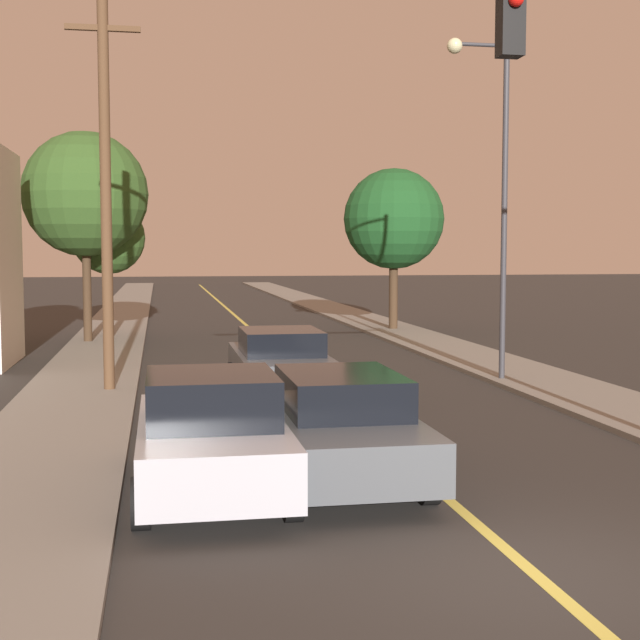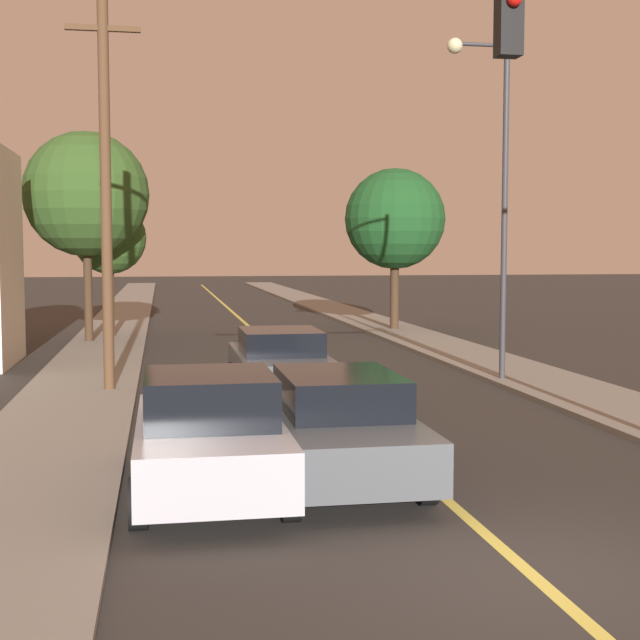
{
  "view_description": "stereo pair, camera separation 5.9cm",
  "coord_description": "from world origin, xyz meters",
  "px_view_note": "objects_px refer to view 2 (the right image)",
  "views": [
    {
      "loc": [
        -3.61,
        -8.03,
        3.21
      ],
      "look_at": [
        0.0,
        11.93,
        1.6
      ],
      "focal_mm": 50.0,
      "sensor_mm": 36.0,
      "label": 1
    },
    {
      "loc": [
        -3.55,
        -8.04,
        3.21
      ],
      "look_at": [
        0.0,
        11.93,
        1.6
      ],
      "focal_mm": 50.0,
      "sensor_mm": 36.0,
      "label": 2
    }
  ],
  "objects_px": {
    "car_outer_lane_front": "(209,435)",
    "tree_right_near": "(395,219)",
    "utility_pole_left": "(106,190)",
    "tree_left_far": "(86,195)",
    "car_near_lane_front": "(337,423)",
    "car_near_lane_second": "(280,365)",
    "tree_left_near": "(110,238)",
    "streetlamp_right": "(493,168)"
  },
  "relations": [
    {
      "from": "tree_left_near",
      "to": "tree_right_near",
      "type": "relative_size",
      "value": 0.77
    },
    {
      "from": "car_near_lane_front",
      "to": "car_near_lane_second",
      "type": "height_order",
      "value": "car_near_lane_second"
    },
    {
      "from": "streetlamp_right",
      "to": "tree_left_near",
      "type": "bearing_deg",
      "value": 127.57
    },
    {
      "from": "tree_right_near",
      "to": "car_outer_lane_front",
      "type": "bearing_deg",
      "value": -110.65
    },
    {
      "from": "car_outer_lane_front",
      "to": "tree_right_near",
      "type": "bearing_deg",
      "value": 69.35
    },
    {
      "from": "tree_left_near",
      "to": "tree_left_far",
      "type": "height_order",
      "value": "tree_left_far"
    },
    {
      "from": "utility_pole_left",
      "to": "tree_right_near",
      "type": "relative_size",
      "value": 1.35
    },
    {
      "from": "streetlamp_right",
      "to": "tree_left_near",
      "type": "distance_m",
      "value": 15.71
    },
    {
      "from": "tree_left_near",
      "to": "tree_left_far",
      "type": "relative_size",
      "value": 0.68
    },
    {
      "from": "utility_pole_left",
      "to": "tree_left_near",
      "type": "bearing_deg",
      "value": 92.91
    },
    {
      "from": "utility_pole_left",
      "to": "tree_right_near",
      "type": "distance_m",
      "value": 16.98
    },
    {
      "from": "car_near_lane_second",
      "to": "streetlamp_right",
      "type": "distance_m",
      "value": 7.12
    },
    {
      "from": "car_near_lane_second",
      "to": "tree_left_near",
      "type": "relative_size",
      "value": 0.93
    },
    {
      "from": "car_outer_lane_front",
      "to": "tree_left_near",
      "type": "distance_m",
      "value": 21.37
    },
    {
      "from": "car_near_lane_second",
      "to": "tree_left_near",
      "type": "bearing_deg",
      "value": 106.4
    },
    {
      "from": "car_near_lane_front",
      "to": "tree_left_near",
      "type": "bearing_deg",
      "value": 101.63
    },
    {
      "from": "utility_pole_left",
      "to": "tree_right_near",
      "type": "bearing_deg",
      "value": 53.32
    },
    {
      "from": "car_near_lane_front",
      "to": "tree_right_near",
      "type": "distance_m",
      "value": 22.91
    },
    {
      "from": "car_outer_lane_front",
      "to": "tree_right_near",
      "type": "xyz_separation_m",
      "value": [
        8.39,
        22.26,
        3.58
      ]
    },
    {
      "from": "car_outer_lane_front",
      "to": "streetlamp_right",
      "type": "xyz_separation_m",
      "value": [
        7.15,
        8.66,
        4.33
      ]
    },
    {
      "from": "car_near_lane_second",
      "to": "car_outer_lane_front",
      "type": "bearing_deg",
      "value": -105.04
    },
    {
      "from": "streetlamp_right",
      "to": "tree_left_far",
      "type": "distance_m",
      "value": 14.79
    },
    {
      "from": "car_outer_lane_front",
      "to": "utility_pole_left",
      "type": "height_order",
      "value": "utility_pole_left"
    },
    {
      "from": "car_near_lane_second",
      "to": "tree_left_far",
      "type": "bearing_deg",
      "value": 111.01
    },
    {
      "from": "tree_left_far",
      "to": "tree_right_near",
      "type": "relative_size",
      "value": 1.13
    },
    {
      "from": "car_near_lane_second",
      "to": "tree_left_near",
      "type": "height_order",
      "value": "tree_left_near"
    },
    {
      "from": "utility_pole_left",
      "to": "streetlamp_right",
      "type": "bearing_deg",
      "value": 0.15
    },
    {
      "from": "car_near_lane_second",
      "to": "utility_pole_left",
      "type": "distance_m",
      "value": 5.47
    },
    {
      "from": "streetlamp_right",
      "to": "tree_left_near",
      "type": "xyz_separation_m",
      "value": [
        -9.54,
        12.39,
        -1.53
      ]
    },
    {
      "from": "streetlamp_right",
      "to": "tree_right_near",
      "type": "relative_size",
      "value": 1.28
    },
    {
      "from": "car_near_lane_front",
      "to": "car_outer_lane_front",
      "type": "bearing_deg",
      "value": -161.53
    },
    {
      "from": "car_near_lane_front",
      "to": "car_near_lane_second",
      "type": "relative_size",
      "value": 1.12
    },
    {
      "from": "utility_pole_left",
      "to": "tree_left_near",
      "type": "height_order",
      "value": "utility_pole_left"
    },
    {
      "from": "tree_left_far",
      "to": "tree_right_near",
      "type": "distance_m",
      "value": 11.79
    },
    {
      "from": "car_near_lane_second",
      "to": "tree_right_near",
      "type": "distance_m",
      "value": 17.2
    },
    {
      "from": "car_near_lane_second",
      "to": "tree_right_near",
      "type": "xyz_separation_m",
      "value": [
        6.57,
        15.49,
        3.57
      ]
    },
    {
      "from": "tree_left_near",
      "to": "tree_left_far",
      "type": "xyz_separation_m",
      "value": [
        -0.64,
        -1.66,
        1.44
      ]
    },
    {
      "from": "car_outer_lane_front",
      "to": "tree_right_near",
      "type": "height_order",
      "value": "tree_right_near"
    },
    {
      "from": "tree_left_far",
      "to": "car_outer_lane_front",
      "type": "bearing_deg",
      "value": -81.11
    },
    {
      "from": "car_near_lane_front",
      "to": "tree_left_far",
      "type": "bearing_deg",
      "value": 104.48
    },
    {
      "from": "utility_pole_left",
      "to": "tree_left_far",
      "type": "bearing_deg",
      "value": 96.76
    },
    {
      "from": "utility_pole_left",
      "to": "tree_left_near",
      "type": "distance_m",
      "value": 12.47
    }
  ]
}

